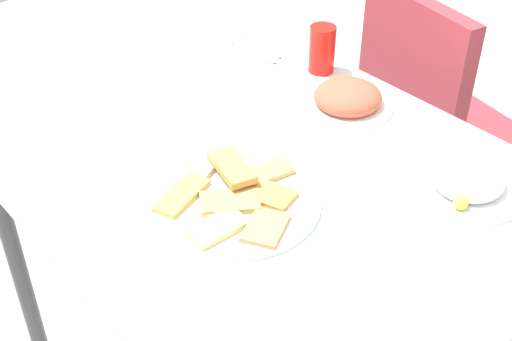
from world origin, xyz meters
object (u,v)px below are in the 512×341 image
(salad_plate_rice, at_px, (468,182))
(fork, at_px, (250,49))
(soda_can, at_px, (322,49))
(dining_table, at_px, (268,199))
(pide_platter, at_px, (234,197))
(salad_plate_greens, at_px, (347,98))
(paper_napkin, at_px, (255,49))
(dining_chair, at_px, (432,119))
(spoon, at_px, (260,45))

(salad_plate_rice, bearing_deg, fork, 175.37)
(salad_plate_rice, bearing_deg, soda_can, 166.55)
(salad_plate_rice, bearing_deg, dining_table, -140.23)
(dining_table, relative_size, pide_platter, 3.43)
(salad_plate_greens, relative_size, paper_napkin, 1.77)
(dining_table, height_order, pide_platter, pide_platter)
(dining_table, distance_m, salad_plate_rice, 0.41)
(dining_chair, bearing_deg, fork, -126.38)
(dining_chair, xyz_separation_m, pide_platter, (0.15, -0.87, 0.25))
(dining_chair, height_order, salad_plate_rice, dining_chair)
(dining_table, relative_size, fork, 5.87)
(pide_platter, xyz_separation_m, fork, (-0.47, 0.44, -0.01))
(dining_chair, distance_m, pide_platter, 0.92)
(dining_chair, bearing_deg, dining_table, -81.15)
(paper_napkin, bearing_deg, soda_can, 14.20)
(paper_napkin, bearing_deg, fork, -90.00)
(dining_chair, xyz_separation_m, salad_plate_rice, (0.42, -0.50, 0.26))
(pide_platter, distance_m, soda_can, 0.58)
(dining_table, height_order, dining_chair, dining_chair)
(fork, xyz_separation_m, spoon, (0.00, 0.04, 0.00))
(dining_table, height_order, soda_can, soda_can)
(fork, bearing_deg, soda_can, 17.31)
(dining_chair, relative_size, fork, 4.62)
(dining_table, bearing_deg, salad_plate_rice, 39.77)
(salad_plate_greens, relative_size, spoon, 1.26)
(paper_napkin, bearing_deg, spoon, 90.00)
(spoon, bearing_deg, dining_table, -36.62)
(salad_plate_greens, relative_size, salad_plate_rice, 0.96)
(dining_table, xyz_separation_m, fork, (-0.44, 0.32, 0.08))
(pide_platter, xyz_separation_m, salad_plate_rice, (0.27, 0.38, 0.01))
(pide_platter, bearing_deg, salad_plate_rice, 54.22)
(salad_plate_greens, bearing_deg, paper_napkin, 175.36)
(dining_chair, relative_size, salad_plate_rice, 3.98)
(salad_plate_greens, bearing_deg, dining_chair, 96.38)
(salad_plate_rice, bearing_deg, salad_plate_greens, 172.64)
(pide_platter, height_order, spoon, pide_platter)
(pide_platter, xyz_separation_m, spoon, (-0.47, 0.47, -0.01))
(pide_platter, relative_size, soda_can, 2.76)
(dining_chair, bearing_deg, salad_plate_rice, -49.46)
(pide_platter, relative_size, salad_plate_rice, 1.47)
(salad_plate_greens, bearing_deg, spoon, 172.61)
(dining_chair, relative_size, pide_platter, 2.70)
(pide_platter, bearing_deg, dining_table, 105.95)
(soda_can, bearing_deg, pide_platter, -61.98)
(soda_can, relative_size, spoon, 0.70)
(dining_table, bearing_deg, paper_napkin, 142.67)
(pide_platter, distance_m, spoon, 0.67)
(dining_table, bearing_deg, soda_can, 121.39)
(dining_table, relative_size, dining_chair, 1.27)
(paper_napkin, bearing_deg, pide_platter, -43.97)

